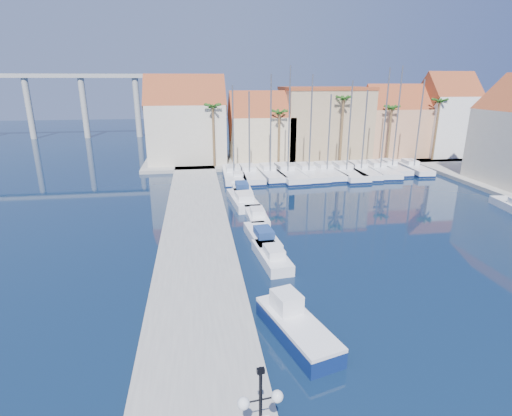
% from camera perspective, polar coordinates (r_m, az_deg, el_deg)
% --- Properties ---
extents(ground, '(260.00, 260.00, 0.00)m').
position_cam_1_polar(ground, '(24.16, 14.59, -15.50)').
color(ground, black).
rests_on(ground, ground).
extents(quay_west, '(6.00, 77.00, 0.50)m').
position_cam_1_polar(quay_west, '(34.35, -8.48, -4.26)').
color(quay_west, gray).
rests_on(quay_west, ground).
extents(shore_north, '(54.00, 16.00, 0.50)m').
position_cam_1_polar(shore_north, '(70.15, 7.08, 7.15)').
color(shore_north, gray).
rests_on(shore_north, ground).
extents(lamp_post, '(1.47, 0.51, 4.33)m').
position_cam_1_polar(lamp_post, '(13.84, 0.66, -26.63)').
color(lamp_post, black).
rests_on(lamp_post, quay_west).
extents(fishing_boat, '(3.55, 6.32, 2.10)m').
position_cam_1_polar(fishing_boat, '(22.04, 5.66, -16.34)').
color(fishing_boat, navy).
rests_on(fishing_boat, ground).
extents(motorboat_west_0, '(2.31, 5.62, 1.40)m').
position_cam_1_polar(motorboat_west_0, '(30.04, 2.30, -6.87)').
color(motorboat_west_0, white).
rests_on(motorboat_west_0, ground).
extents(motorboat_west_1, '(2.43, 6.12, 1.40)m').
position_cam_1_polar(motorboat_west_1, '(33.59, 0.90, -4.10)').
color(motorboat_west_1, white).
rests_on(motorboat_west_1, ground).
extents(motorboat_west_2, '(1.78, 5.55, 1.40)m').
position_cam_1_polar(motorboat_west_2, '(38.61, 0.09, -1.14)').
color(motorboat_west_2, white).
rests_on(motorboat_west_2, ground).
extents(motorboat_west_3, '(3.01, 7.62, 1.40)m').
position_cam_1_polar(motorboat_west_3, '(43.97, -1.88, 1.23)').
color(motorboat_west_3, white).
rests_on(motorboat_west_3, ground).
extents(motorboat_west_4, '(2.21, 6.63, 1.40)m').
position_cam_1_polar(motorboat_west_4, '(48.47, -2.09, 2.80)').
color(motorboat_west_4, white).
rests_on(motorboat_west_4, ground).
extents(motorboat_west_5, '(1.81, 5.54, 1.40)m').
position_cam_1_polar(motorboat_west_5, '(53.79, -2.63, 4.30)').
color(motorboat_west_5, white).
rests_on(motorboat_west_5, ground).
extents(sailboat_0, '(3.11, 10.79, 12.45)m').
position_cam_1_polar(sailboat_0, '(55.46, -3.22, 4.78)').
color(sailboat_0, white).
rests_on(sailboat_0, ground).
extents(sailboat_1, '(3.20, 10.90, 11.66)m').
position_cam_1_polar(sailboat_1, '(55.99, -1.05, 4.92)').
color(sailboat_1, white).
rests_on(sailboat_1, ground).
extents(sailboat_2, '(3.25, 10.05, 13.82)m').
position_cam_1_polar(sailboat_2, '(56.51, 1.90, 5.07)').
color(sailboat_2, white).
rests_on(sailboat_2, ground).
extents(sailboat_3, '(3.99, 11.93, 14.87)m').
position_cam_1_polar(sailboat_3, '(56.73, 4.37, 5.06)').
color(sailboat_3, white).
rests_on(sailboat_3, ground).
extents(sailboat_4, '(3.60, 10.95, 13.80)m').
position_cam_1_polar(sailboat_4, '(57.37, 7.34, 5.11)').
color(sailboat_4, white).
rests_on(sailboat_4, ground).
extents(sailboat_5, '(3.33, 10.53, 11.23)m').
position_cam_1_polar(sailboat_5, '(58.39, 9.89, 5.19)').
color(sailboat_5, white).
rests_on(sailboat_5, ground).
extents(sailboat_6, '(3.26, 11.53, 13.01)m').
position_cam_1_polar(sailboat_6, '(58.88, 12.54, 5.14)').
color(sailboat_6, white).
rests_on(sailboat_6, ground).
extents(sailboat_7, '(3.51, 11.00, 11.78)m').
position_cam_1_polar(sailboat_7, '(60.14, 14.59, 5.25)').
color(sailboat_7, white).
rests_on(sailboat_7, ground).
extents(sailboat_8, '(3.60, 10.96, 14.69)m').
position_cam_1_polar(sailboat_8, '(61.51, 17.12, 5.34)').
color(sailboat_8, white).
rests_on(sailboat_8, ground).
extents(sailboat_9, '(2.56, 9.17, 14.97)m').
position_cam_1_polar(sailboat_9, '(63.34, 18.65, 5.57)').
color(sailboat_9, white).
rests_on(sailboat_9, ground).
extents(sailboat_10, '(3.00, 9.37, 13.17)m').
position_cam_1_polar(sailboat_10, '(64.33, 21.42, 5.42)').
color(sailboat_10, white).
rests_on(sailboat_10, ground).
extents(building_0, '(12.30, 9.00, 13.50)m').
position_cam_1_polar(building_0, '(65.72, -9.89, 11.85)').
color(building_0, beige).
rests_on(building_0, shore_north).
extents(building_1, '(10.30, 8.00, 11.00)m').
position_cam_1_polar(building_1, '(66.71, 0.71, 11.13)').
color(building_1, '#CAB78E').
rests_on(building_1, shore_north).
extents(building_2, '(14.20, 10.20, 11.50)m').
position_cam_1_polar(building_2, '(70.18, 9.68, 12.00)').
color(building_2, tan).
rests_on(building_2, shore_north).
extents(building_3, '(10.30, 8.00, 12.00)m').
position_cam_1_polar(building_3, '(73.92, 18.96, 11.28)').
color(building_3, tan).
rests_on(building_3, shore_north).
extents(building_4, '(8.30, 8.00, 14.00)m').
position_cam_1_polar(building_4, '(77.50, 25.44, 11.63)').
color(building_4, white).
rests_on(building_4, shore_north).
extents(palm_0, '(2.60, 2.60, 10.15)m').
position_cam_1_polar(palm_0, '(60.58, -6.20, 13.95)').
color(palm_0, brown).
rests_on(palm_0, shore_north).
extents(palm_1, '(2.60, 2.60, 9.15)m').
position_cam_1_polar(palm_1, '(61.90, 3.37, 13.22)').
color(palm_1, brown).
rests_on(palm_1, shore_north).
extents(palm_2, '(2.60, 2.60, 11.15)m').
position_cam_1_polar(palm_2, '(64.59, 12.41, 14.71)').
color(palm_2, brown).
rests_on(palm_2, shore_north).
extents(palm_3, '(2.60, 2.60, 9.65)m').
position_cam_1_polar(palm_3, '(67.89, 18.83, 13.14)').
color(palm_3, brown).
rests_on(palm_3, shore_north).
extents(palm_4, '(2.60, 2.60, 10.65)m').
position_cam_1_polar(palm_4, '(71.82, 24.75, 13.44)').
color(palm_4, brown).
rests_on(palm_4, shore_north).
extents(viaduct, '(48.00, 2.20, 14.45)m').
position_cam_1_polar(viaduct, '(104.91, -26.32, 14.51)').
color(viaduct, '#9E9E99').
rests_on(viaduct, ground).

